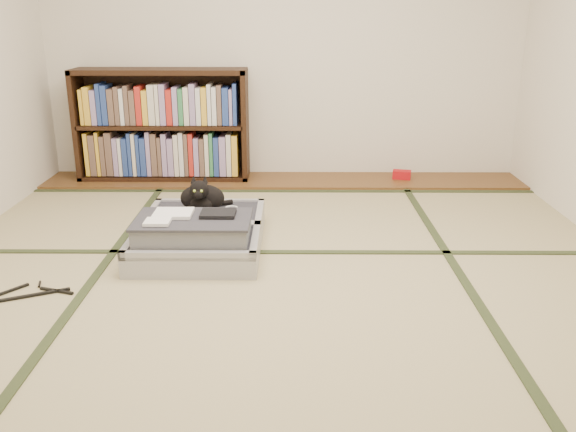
{
  "coord_description": "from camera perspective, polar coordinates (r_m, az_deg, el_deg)",
  "views": [
    {
      "loc": [
        0.07,
        -2.99,
        1.38
      ],
      "look_at": [
        0.05,
        0.35,
        0.25
      ],
      "focal_mm": 38.0,
      "sensor_mm": 36.0,
      "label": 1
    }
  ],
  "objects": [
    {
      "name": "cable_coil",
      "position": [
        3.98,
        -5.36,
        0.66
      ],
      "size": [
        0.1,
        0.1,
        0.02
      ],
      "color": "white",
      "rests_on": "suitcase"
    },
    {
      "name": "cat",
      "position": [
        3.95,
        -8.05,
        1.73
      ],
      "size": [
        0.33,
        0.33,
        0.27
      ],
      "color": "black",
      "rests_on": "suitcase"
    },
    {
      "name": "suitcase",
      "position": [
        3.72,
        -8.31,
        -1.63
      ],
      "size": [
        0.74,
        0.99,
        0.29
      ],
      "color": "#9E9DA2",
      "rests_on": "floor"
    },
    {
      "name": "tatami_borders",
      "position": [
        3.75,
        -0.75,
        -2.85
      ],
      "size": [
        4.0,
        4.5,
        0.01
      ],
      "color": "#2D381E",
      "rests_on": "ground"
    },
    {
      "name": "wood_strip",
      "position": [
        5.18,
        -0.42,
        3.35
      ],
      "size": [
        4.0,
        0.5,
        0.02
      ],
      "primitive_type": "cube",
      "color": "brown",
      "rests_on": "ground"
    },
    {
      "name": "hanger",
      "position": [
        3.41,
        -22.89,
        -6.66
      ],
      "size": [
        0.4,
        0.27,
        0.01
      ],
      "color": "black",
      "rests_on": "floor"
    },
    {
      "name": "red_item",
      "position": [
        5.28,
        10.6,
        3.83
      ],
      "size": [
        0.17,
        0.12,
        0.07
      ],
      "primitive_type": "cube",
      "rotation": [
        0.0,
        0.0,
        -0.23
      ],
      "color": "#AF0E13",
      "rests_on": "wood_strip"
    },
    {
      "name": "floor",
      "position": [
        3.3,
        -0.92,
        -6.08
      ],
      "size": [
        4.5,
        4.5,
        0.0
      ],
      "primitive_type": "plane",
      "color": "tan",
      "rests_on": "ground"
    },
    {
      "name": "bookcase",
      "position": [
        5.26,
        -11.64,
        8.14
      ],
      "size": [
        1.43,
        0.33,
        0.92
      ],
      "color": "black",
      "rests_on": "wood_strip"
    }
  ]
}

